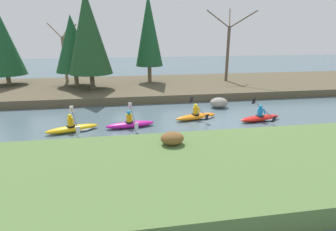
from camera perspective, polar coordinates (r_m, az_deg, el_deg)
ground_plane at (r=15.95m, az=11.19°, el=-1.41°), size 90.00×90.00×0.00m
riverbank_near at (r=10.81m, az=22.36°, el=-9.87°), size 44.00×6.07×0.71m
riverbank_far at (r=24.97m, az=3.56°, el=6.45°), size 44.00×10.00×0.60m
conifer_tree_far_left at (r=27.46m, az=-32.50°, el=13.45°), size 3.32×3.32×6.67m
conifer_tree_left at (r=24.42m, az=-20.03°, el=14.43°), size 3.19×3.19×5.96m
conifer_tree_mid_left at (r=22.39m, az=-17.00°, el=16.85°), size 3.46×3.46×7.70m
conifer_tree_centre at (r=24.67m, az=-4.22°, el=17.96°), size 2.48×2.48×7.84m
bare_tree_upstream at (r=26.88m, az=-21.60°, el=12.36°), size 3.08×3.05×5.55m
bare_tree_mid_upstream at (r=26.27m, az=12.95°, el=14.30°), size 3.73×3.69×6.79m
shrub_clump_nearest at (r=10.76m, az=0.93°, el=-4.98°), size 0.96×0.80×0.52m
kayaker_lead at (r=16.82m, az=19.72°, el=-0.42°), size 2.79×2.06×1.20m
kayaker_middle at (r=16.24m, az=6.48°, el=-0.10°), size 2.78×2.04×1.20m
kayaker_trailing at (r=14.86m, az=-8.15°, el=-1.77°), size 2.80×2.07×1.20m
kayaker_far_back at (r=15.01m, az=-19.72°, el=-2.54°), size 2.76×2.02×1.20m
boulder_midstream at (r=18.97m, az=11.03°, el=2.77°), size 1.27×0.99×0.72m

